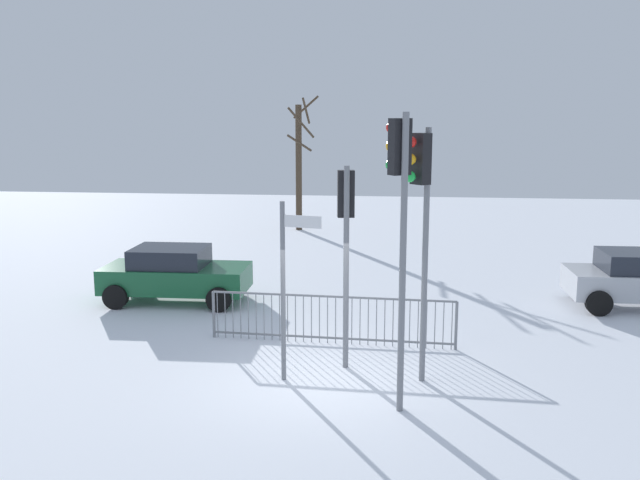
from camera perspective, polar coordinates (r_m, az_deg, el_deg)
name	(u,v)px	position (r m, az deg, el deg)	size (l,w,h in m)	color
ground_plane	(321,380)	(13.23, 0.07, -11.49)	(60.00, 60.00, 0.00)	white
traffic_light_mid_right	(346,220)	(13.28, 2.15, 1.64)	(0.35, 0.56, 3.97)	slate
traffic_light_rear_left	(421,199)	(12.41, 8.33, 3.38)	(0.48, 0.46, 4.70)	slate
traffic_light_foreground_left	(400,196)	(11.21, 6.60, 3.64)	(0.42, 0.51, 4.96)	slate
direction_sign_post	(286,282)	(12.68, -2.84, -3.53)	(0.77, 0.23, 3.38)	slate
pedestrian_guard_railing	(332,319)	(15.06, 0.96, -6.53)	(5.38, 0.32, 1.07)	slate
car_green_near	(175,273)	(18.73, -11.91, -2.72)	(3.83, 1.98, 1.47)	#195933
bare_tree_left	(299,163)	(29.64, -1.73, 6.40)	(1.27, 1.59, 5.72)	#473828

